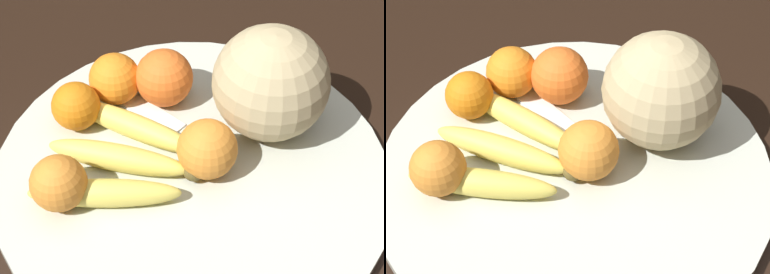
{
  "view_description": "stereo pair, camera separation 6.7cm",
  "coord_description": "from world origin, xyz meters",
  "views": [
    {
      "loc": [
        0.07,
        0.46,
        1.33
      ],
      "look_at": [
        0.03,
        -0.02,
        0.82
      ],
      "focal_mm": 60.0,
      "sensor_mm": 36.0,
      "label": 1
    },
    {
      "loc": [
        0.0,
        0.46,
        1.33
      ],
      "look_at": [
        0.03,
        -0.02,
        0.82
      ],
      "focal_mm": 60.0,
      "sensor_mm": 36.0,
      "label": 2
    }
  ],
  "objects": [
    {
      "name": "orange_back_right",
      "position": [
        0.18,
        0.02,
        0.8
      ],
      "size": [
        0.06,
        0.06,
        0.06
      ],
      "color": "orange",
      "rests_on": "fruit_bowl"
    },
    {
      "name": "banana_bunch",
      "position": [
        0.11,
        -0.03,
        0.79
      ],
      "size": [
        0.2,
        0.18,
        0.03
      ],
      "rotation": [
        0.0,
        0.0,
        5.96
      ],
      "color": "brown",
      "rests_on": "fruit_bowl"
    },
    {
      "name": "orange_front_left",
      "position": [
        0.16,
        -0.1,
        0.8
      ],
      "size": [
        0.06,
        0.06,
        0.06
      ],
      "color": "orange",
      "rests_on": "fruit_bowl"
    },
    {
      "name": "orange_front_right",
      "position": [
        0.06,
        -0.14,
        0.81
      ],
      "size": [
        0.07,
        0.07,
        0.07
      ],
      "color": "orange",
      "rests_on": "fruit_bowl"
    },
    {
      "name": "produce_tag",
      "position": [
        0.07,
        -0.11,
        0.77
      ],
      "size": [
        0.08,
        0.08,
        0.0
      ],
      "rotation": [
        0.0,
        0.0,
        -0.8
      ],
      "color": "white",
      "rests_on": "fruit_bowl"
    },
    {
      "name": "orange_back_left",
      "position": [
        0.12,
        -0.14,
        0.8
      ],
      "size": [
        0.07,
        0.07,
        0.07
      ],
      "color": "orange",
      "rests_on": "fruit_bowl"
    },
    {
      "name": "melon",
      "position": [
        -0.06,
        -0.08,
        0.84
      ],
      "size": [
        0.14,
        0.14,
        0.14
      ],
      "color": "tan",
      "rests_on": "fruit_bowl"
    },
    {
      "name": "orange_mid_center",
      "position": [
        0.01,
        -0.02,
        0.8
      ],
      "size": [
        0.07,
        0.07,
        0.07
      ],
      "color": "orange",
      "rests_on": "fruit_bowl"
    },
    {
      "name": "fruit_bowl",
      "position": [
        0.03,
        -0.02,
        0.76
      ],
      "size": [
        0.46,
        0.46,
        0.02
      ],
      "color": "beige",
      "rests_on": "kitchen_table"
    },
    {
      "name": "kitchen_table",
      "position": [
        0.0,
        0.0,
        0.65
      ],
      "size": [
        1.31,
        0.95,
        0.75
      ],
      "color": "black",
      "rests_on": "ground_plane"
    }
  ]
}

